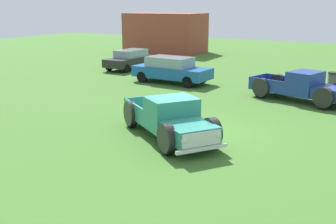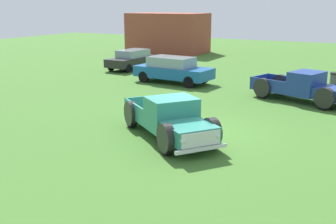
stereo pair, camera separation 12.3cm
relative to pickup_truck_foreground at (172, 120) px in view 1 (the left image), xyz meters
The scene contains 7 objects.
ground_plane 1.21m from the pickup_truck_foreground, 65.35° to the left, with size 80.00×80.00×0.00m, color #3D6B28.
pickup_truck_foreground is the anchor object (origin of this frame).
pickup_truck_behind_left 8.50m from the pickup_truck_foreground, 68.86° to the left, with size 5.09×3.12×1.47m.
sedan_distant_a 10.54m from the pickup_truck_foreground, 117.39° to the left, with size 4.74×2.27×1.54m.
sedan_distant_b 16.10m from the pickup_truck_foreground, 127.88° to the left, with size 2.03×4.26×1.38m.
trash_can 12.36m from the pickup_truck_foreground, 71.69° to the left, with size 0.59×0.59×0.95m.
brick_pavilion 26.57m from the pickup_truck_foreground, 118.49° to the left, with size 7.11×4.40×3.70m.
Camera 1 is at (5.74, -12.93, 4.56)m, focal length 43.90 mm.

